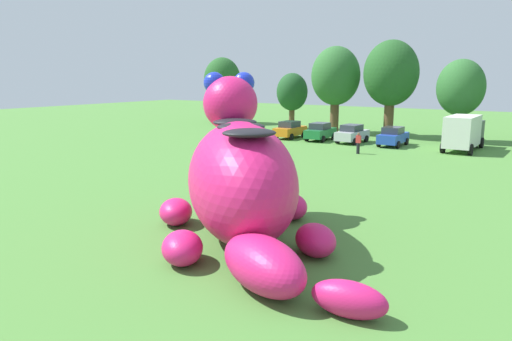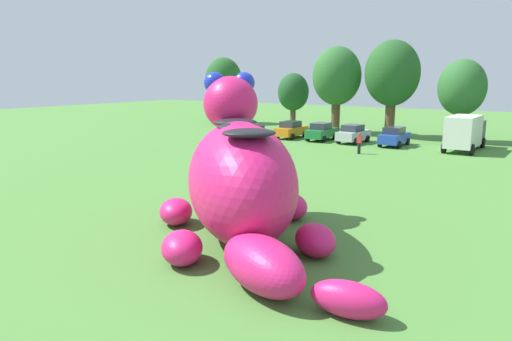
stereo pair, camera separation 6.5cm
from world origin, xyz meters
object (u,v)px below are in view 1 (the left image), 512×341
at_px(giant_inflatable_creature, 242,180).
at_px(car_green, 320,132).
at_px(car_orange, 290,130).
at_px(car_silver, 352,134).
at_px(car_blue, 393,136).
at_px(box_truck, 464,132).
at_px(spectator_mid_field, 358,143).

xyz_separation_m(giant_inflatable_creature, car_green, (-10.11, 27.47, -1.45)).
relative_size(car_orange, car_silver, 0.98).
bearing_deg(car_green, car_blue, 1.51).
bearing_deg(car_blue, car_green, -178.49).
distance_m(car_blue, box_truck, 5.84).
bearing_deg(car_orange, spectator_mid_field, -30.55).
xyz_separation_m(giant_inflatable_creature, car_orange, (-13.42, 27.36, -1.45)).
height_order(car_orange, car_green, same).
height_order(giant_inflatable_creature, car_silver, giant_inflatable_creature).
distance_m(car_orange, spectator_mid_field, 10.98).
relative_size(car_blue, spectator_mid_field, 2.40).
bearing_deg(giant_inflatable_creature, car_orange, 116.13).
height_order(car_silver, car_blue, same).
bearing_deg(car_green, box_truck, 3.66).
distance_m(car_green, car_blue, 7.09).
bearing_deg(car_green, spectator_mid_field, -42.82).
height_order(giant_inflatable_creature, car_orange, giant_inflatable_creature).
height_order(car_green, car_blue, same).
height_order(car_blue, box_truck, box_truck).
relative_size(car_green, car_blue, 1.01).
bearing_deg(car_green, car_silver, 1.34).
distance_m(car_green, car_silver, 3.24).
xyz_separation_m(car_orange, box_truck, (16.15, 0.93, 0.74)).
relative_size(giant_inflatable_creature, box_truck, 1.76).
bearing_deg(car_silver, box_truck, 4.44).
bearing_deg(spectator_mid_field, car_silver, 116.71).
xyz_separation_m(car_orange, spectator_mid_field, (9.46, -5.58, -0.01)).
distance_m(car_orange, car_green, 3.31).
xyz_separation_m(box_truck, spectator_mid_field, (-6.69, -6.52, -0.75)).
height_order(car_silver, spectator_mid_field, car_silver).
xyz_separation_m(car_green, car_silver, (3.24, 0.08, 0.00)).
bearing_deg(spectator_mid_field, box_truck, 44.25).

